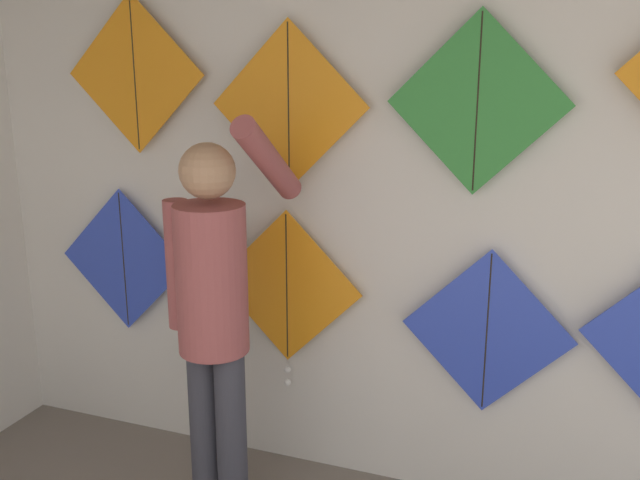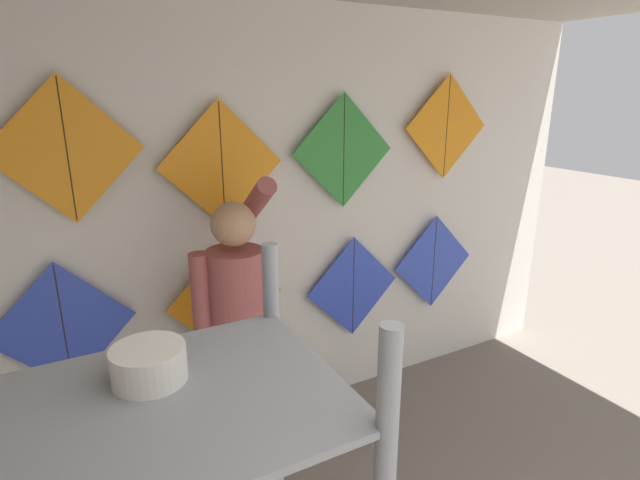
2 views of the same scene
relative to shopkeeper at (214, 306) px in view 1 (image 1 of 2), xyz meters
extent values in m
cube|color=silver|center=(0.58, 0.62, 0.36)|extent=(5.05, 0.06, 2.80)
cylinder|color=#383842|center=(-0.07, 0.00, -0.62)|extent=(0.13, 0.13, 0.85)
cylinder|color=#383842|center=(0.07, -0.03, -0.62)|extent=(0.13, 0.13, 0.85)
cylinder|color=#9E4C4C|center=(0.00, -0.01, 0.12)|extent=(0.30, 0.30, 0.64)
sphere|color=tan|center=(0.00, -0.01, 0.58)|extent=(0.23, 0.23, 0.23)
cylinder|color=#9E4C4C|center=(-0.18, 0.02, 0.16)|extent=(0.11, 0.11, 0.56)
cylinder|color=#9E4C4C|center=(0.18, 0.19, 0.60)|extent=(0.11, 0.52, 0.41)
cube|color=blue|center=(-0.83, 0.53, -0.03)|extent=(0.77, 0.01, 0.77)
cylinder|color=black|center=(-0.83, 0.52, -0.03)|extent=(0.01, 0.01, 0.73)
cube|color=orange|center=(0.11, 0.53, -0.07)|extent=(0.77, 0.01, 0.77)
cylinder|color=black|center=(0.11, 0.52, -0.07)|extent=(0.01, 0.01, 0.73)
sphere|color=white|center=(0.11, 0.52, -0.50)|extent=(0.04, 0.04, 0.04)
sphere|color=white|center=(0.11, 0.52, -0.57)|extent=(0.04, 0.04, 0.04)
cube|color=blue|center=(1.07, 0.53, -0.17)|extent=(0.77, 0.01, 0.77)
cylinder|color=black|center=(1.07, 0.52, -0.17)|extent=(0.01, 0.01, 0.73)
cube|color=orange|center=(-0.68, 0.53, 0.93)|extent=(0.77, 0.01, 0.77)
cylinder|color=black|center=(-0.68, 0.52, 0.93)|extent=(0.01, 0.01, 0.73)
cube|color=orange|center=(0.13, 0.53, 0.80)|extent=(0.77, 0.01, 0.77)
cylinder|color=black|center=(0.13, 0.52, 0.80)|extent=(0.01, 0.01, 0.73)
cube|color=#338C38|center=(0.98, 0.53, 0.83)|extent=(0.77, 0.01, 0.77)
cylinder|color=black|center=(0.98, 0.52, 0.83)|extent=(0.01, 0.01, 0.73)
camera|label=1|loc=(1.41, -2.50, 1.05)|focal=40.00mm
camera|label=2|loc=(-0.78, -2.35, 1.23)|focal=28.00mm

